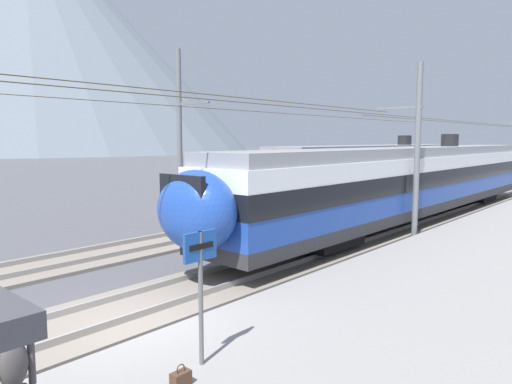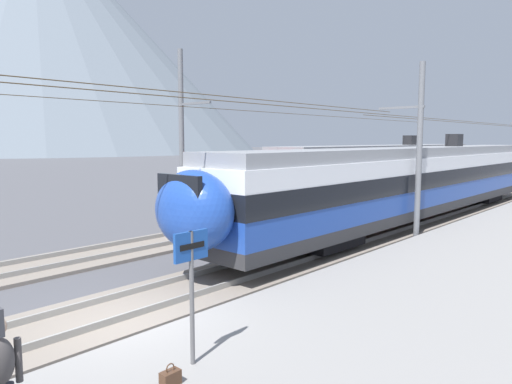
{
  "view_description": "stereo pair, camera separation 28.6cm",
  "coord_description": "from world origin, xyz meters",
  "px_view_note": "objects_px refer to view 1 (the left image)",
  "views": [
    {
      "loc": [
        -5.58,
        -8.72,
        4.21
      ],
      "look_at": [
        7.08,
        2.48,
        2.33
      ],
      "focal_mm": 32.87,
      "sensor_mm": 36.0,
      "label": 1
    },
    {
      "loc": [
        -5.38,
        -8.94,
        4.21
      ],
      "look_at": [
        7.08,
        2.48,
        2.33
      ],
      "focal_mm": 32.87,
      "sensor_mm": 36.0,
      "label": 2
    }
  ],
  "objects_px": {
    "catenary_mast_mid": "(414,148)",
    "passenger_walking": "(14,378)",
    "train_near_platform": "(413,179)",
    "platform_sign": "(200,268)",
    "handbag_near_sign": "(181,379)",
    "catenary_mast_far_side": "(181,138)",
    "train_far_track": "(378,169)"
  },
  "relations": [
    {
      "from": "catenary_mast_mid",
      "to": "catenary_mast_far_side",
      "type": "xyz_separation_m",
      "value": [
        -5.22,
        8.83,
        0.43
      ]
    },
    {
      "from": "catenary_mast_far_side",
      "to": "platform_sign",
      "type": "distance_m",
      "value": 14.32
    },
    {
      "from": "catenary_mast_far_side",
      "to": "passenger_walking",
      "type": "height_order",
      "value": "catenary_mast_far_side"
    },
    {
      "from": "train_far_track",
      "to": "handbag_near_sign",
      "type": "distance_m",
      "value": 27.37
    },
    {
      "from": "catenary_mast_mid",
      "to": "train_near_platform",
      "type": "bearing_deg",
      "value": 22.75
    },
    {
      "from": "platform_sign",
      "to": "train_near_platform",
      "type": "bearing_deg",
      "value": 12.22
    },
    {
      "from": "catenary_mast_mid",
      "to": "handbag_near_sign",
      "type": "distance_m",
      "value": 15.3
    },
    {
      "from": "catenary_mast_mid",
      "to": "handbag_near_sign",
      "type": "bearing_deg",
      "value": -170.12
    },
    {
      "from": "handbag_near_sign",
      "to": "catenary_mast_far_side",
      "type": "bearing_deg",
      "value": 50.24
    },
    {
      "from": "catenary_mast_mid",
      "to": "handbag_near_sign",
      "type": "xyz_separation_m",
      "value": [
        -14.7,
        -2.56,
        -3.39
      ]
    },
    {
      "from": "catenary_mast_far_side",
      "to": "train_far_track",
      "type": "bearing_deg",
      "value": -6.16
    },
    {
      "from": "train_near_platform",
      "to": "platform_sign",
      "type": "height_order",
      "value": "train_near_platform"
    },
    {
      "from": "catenary_mast_mid",
      "to": "passenger_walking",
      "type": "xyz_separation_m",
      "value": [
        -17.03,
        -2.23,
        -2.57
      ]
    },
    {
      "from": "platform_sign",
      "to": "passenger_walking",
      "type": "relative_size",
      "value": 1.38
    },
    {
      "from": "passenger_walking",
      "to": "handbag_near_sign",
      "type": "height_order",
      "value": "passenger_walking"
    },
    {
      "from": "passenger_walking",
      "to": "platform_sign",
      "type": "bearing_deg",
      "value": -0.52
    },
    {
      "from": "platform_sign",
      "to": "handbag_near_sign",
      "type": "xyz_separation_m",
      "value": [
        -0.71,
        -0.3,
        -1.59
      ]
    },
    {
      "from": "train_near_platform",
      "to": "catenary_mast_far_side",
      "type": "bearing_deg",
      "value": 141.19
    },
    {
      "from": "catenary_mast_mid",
      "to": "catenary_mast_far_side",
      "type": "relative_size",
      "value": 1.0
    },
    {
      "from": "train_near_platform",
      "to": "catenary_mast_mid",
      "type": "relative_size",
      "value": 0.68
    },
    {
      "from": "platform_sign",
      "to": "handbag_near_sign",
      "type": "distance_m",
      "value": 1.76
    },
    {
      "from": "train_far_track",
      "to": "platform_sign",
      "type": "relative_size",
      "value": 10.68
    },
    {
      "from": "catenary_mast_far_side",
      "to": "handbag_near_sign",
      "type": "bearing_deg",
      "value": -129.76
    },
    {
      "from": "catenary_mast_far_side",
      "to": "platform_sign",
      "type": "xyz_separation_m",
      "value": [
        -8.77,
        -11.09,
        -2.24
      ]
    },
    {
      "from": "catenary_mast_mid",
      "to": "platform_sign",
      "type": "relative_size",
      "value": 19.18
    },
    {
      "from": "handbag_near_sign",
      "to": "train_near_platform",
      "type": "bearing_deg",
      "value": 12.65
    },
    {
      "from": "passenger_walking",
      "to": "handbag_near_sign",
      "type": "distance_m",
      "value": 2.5
    },
    {
      "from": "passenger_walking",
      "to": "handbag_near_sign",
      "type": "xyz_separation_m",
      "value": [
        2.34,
        -0.33,
        -0.82
      ]
    },
    {
      "from": "passenger_walking",
      "to": "catenary_mast_far_side",
      "type": "bearing_deg",
      "value": 43.12
    },
    {
      "from": "train_near_platform",
      "to": "train_far_track",
      "type": "height_order",
      "value": "same"
    },
    {
      "from": "train_near_platform",
      "to": "platform_sign",
      "type": "distance_m",
      "value": 18.19
    },
    {
      "from": "catenary_mast_far_side",
      "to": "handbag_near_sign",
      "type": "height_order",
      "value": "catenary_mast_far_side"
    }
  ]
}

